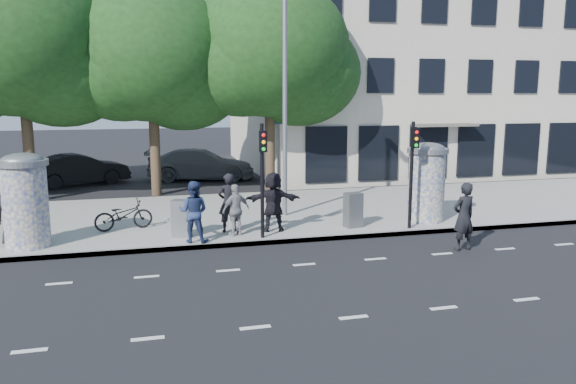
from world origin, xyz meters
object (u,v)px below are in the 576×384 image
object	(u,v)px
traffic_pole_near	(262,169)
ped_f	(273,202)
ad_column_left	(25,198)
ad_column_right	(427,180)
car_mid	(80,169)
ped_b	(228,203)
cabinet_right	(353,210)
man_road	(464,217)
car_right	(201,164)
cabinet_left	(181,218)
street_lamp	(285,82)
traffic_pole_far	(413,164)
ped_a	(13,213)
ped_c	(194,212)
bicycle	(124,215)
ped_e	(236,210)

from	to	relation	value
traffic_pole_near	ped_f	distance (m)	1.46
ad_column_left	ad_column_right	distance (m)	12.40
traffic_pole_near	car_mid	world-z (taller)	traffic_pole_near
ped_b	cabinet_right	bearing A→B (deg)	166.78
man_road	car_right	xyz separation A→B (m)	(-5.93, 15.11, -0.19)
ad_column_right	cabinet_left	world-z (taller)	ad_column_right
street_lamp	traffic_pole_far	bearing A→B (deg)	-39.88
ad_column_right	car_right	world-z (taller)	ad_column_right
man_road	cabinet_right	world-z (taller)	man_road
ad_column_right	ped_a	bearing A→B (deg)	179.95
ad_column_right	cabinet_right	world-z (taller)	ad_column_right
ad_column_right	car_right	bearing A→B (deg)	117.89
cabinet_left	ped_b	bearing A→B (deg)	30.40
ped_c	cabinet_right	distance (m)	5.17
ped_b	car_right	size ratio (longest dim) A/B	0.34
ped_c	ped_f	xyz separation A→B (m)	(2.52, 0.71, 0.04)
ad_column_left	bicycle	xyz separation A→B (m)	(2.54, 1.37, -0.91)
ad_column_left	car_mid	bearing A→B (deg)	89.27
ad_column_left	ad_column_right	world-z (taller)	same
ped_c	ped_f	distance (m)	2.62
ad_column_right	cabinet_right	distance (m)	2.84
ad_column_left	man_road	world-z (taller)	ad_column_left
ad_column_right	bicycle	distance (m)	9.97
ped_c	ad_column_left	bearing A→B (deg)	13.42
traffic_pole_far	ped_e	size ratio (longest dim) A/B	2.15
ped_a	car_mid	world-z (taller)	ped_a
traffic_pole_near	man_road	xyz separation A→B (m)	(5.36, -2.16, -1.25)
ped_b	ped_c	size ratio (longest dim) A/B	1.03
ad_column_right	cabinet_left	bearing A→B (deg)	-178.79
street_lamp	bicycle	xyz separation A→B (m)	(-5.46, -0.76, -4.17)
ped_b	car_right	world-z (taller)	ped_b
ped_b	ped_f	size ratio (longest dim) A/B	0.98
street_lamp	ped_b	size ratio (longest dim) A/B	4.34
traffic_pole_near	bicycle	size ratio (longest dim) A/B	1.89
ped_b	ped_e	xyz separation A→B (m)	(0.15, -0.54, -0.13)
ad_column_right	ped_a	size ratio (longest dim) A/B	1.39
ped_c	ped_e	bearing A→B (deg)	-139.95
traffic_pole_far	ped_f	distance (m)	4.52
traffic_pole_near	car_mid	bearing A→B (deg)	116.93
ad_column_right	ped_b	world-z (taller)	ad_column_right
cabinet_left	cabinet_right	distance (m)	5.43
ped_e	car_mid	xyz separation A→B (m)	(-5.72, 12.20, -0.19)
ped_b	bicycle	bearing A→B (deg)	-25.81
bicycle	ped_f	bearing A→B (deg)	-119.02
cabinet_right	car_mid	world-z (taller)	car_mid
ped_c	man_road	bearing A→B (deg)	-175.23
ped_a	traffic_pole_far	bearing A→B (deg)	-175.80
street_lamp	ped_c	world-z (taller)	street_lamp
traffic_pole_near	ped_c	distance (m)	2.35
ped_c	cabinet_left	world-z (taller)	ped_c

